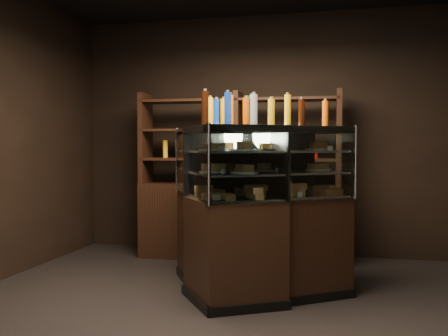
% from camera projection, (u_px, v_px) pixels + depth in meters
% --- Properties ---
extents(ground, '(5.00, 5.00, 0.00)m').
position_uv_depth(ground, '(229.00, 319.00, 3.92)').
color(ground, black).
rests_on(ground, ground).
extents(room_shell, '(5.02, 5.02, 3.01)m').
position_uv_depth(room_shell, '(229.00, 71.00, 3.83)').
color(room_shell, black).
rests_on(room_shell, ground).
extents(display_case, '(1.85, 1.58, 1.55)m').
position_uv_depth(display_case, '(247.00, 238.00, 4.61)').
color(display_case, black).
rests_on(display_case, ground).
extents(food_display, '(1.39, 1.21, 0.47)m').
position_uv_depth(food_display, '(247.00, 167.00, 4.57)').
color(food_display, '#DE964F').
rests_on(food_display, display_case).
extents(bottles_top, '(1.22, 1.07, 0.30)m').
position_uv_depth(bottles_top, '(247.00, 111.00, 4.55)').
color(bottles_top, '#0F38B2').
rests_on(bottles_top, display_case).
extents(potted_conifer, '(0.38, 0.38, 0.81)m').
position_uv_depth(potted_conifer, '(320.00, 233.00, 5.13)').
color(potted_conifer, black).
rests_on(potted_conifer, ground).
extents(back_shelving, '(2.41, 0.51, 2.00)m').
position_uv_depth(back_shelving, '(238.00, 209.00, 5.97)').
color(back_shelving, black).
rests_on(back_shelving, ground).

